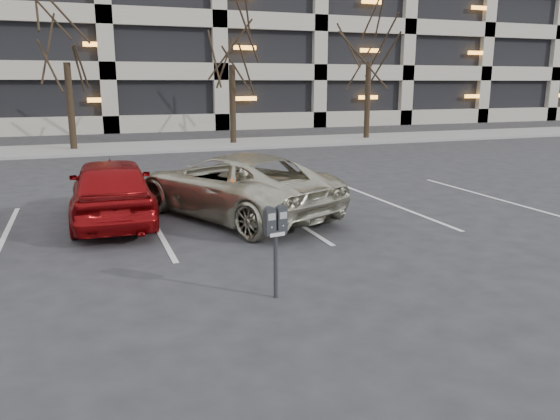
{
  "coord_description": "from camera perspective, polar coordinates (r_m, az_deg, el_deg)",
  "views": [
    {
      "loc": [
        -2.69,
        -8.74,
        2.84
      ],
      "look_at": [
        -0.07,
        -1.55,
        1.05
      ],
      "focal_mm": 35.0,
      "sensor_mm": 36.0,
      "label": 1
    }
  ],
  "objects": [
    {
      "name": "suv_silver",
      "position": [
        11.83,
        -4.8,
        2.63
      ],
      "size": [
        4.12,
        5.48,
        1.39
      ],
      "rotation": [
        0.0,
        0.0,
        3.56
      ],
      "color": "beige",
      "rests_on": "ground"
    },
    {
      "name": "sidewalk",
      "position": [
        25.04,
        -13.8,
        6.4
      ],
      "size": [
        80.0,
        4.0,
        0.12
      ],
      "primitive_type": "cube",
      "color": "gray",
      "rests_on": "ground"
    },
    {
      "name": "tree_d",
      "position": [
        28.47,
        9.44,
        19.68
      ],
      "size": [
        3.75,
        3.75,
        8.53
      ],
      "color": "black",
      "rests_on": "ground"
    },
    {
      "name": "tree_c",
      "position": [
        25.8,
        -5.15,
        19.75
      ],
      "size": [
        3.55,
        3.55,
        8.06
      ],
      "color": "black",
      "rests_on": "ground"
    },
    {
      "name": "tree_b",
      "position": [
        24.93,
        -21.84,
        19.24
      ],
      "size": [
        3.58,
        3.58,
        8.13
      ],
      "color": "black",
      "rests_on": "ground"
    },
    {
      "name": "parking_meter",
      "position": [
        7.2,
        -0.47,
        -2.03
      ],
      "size": [
        0.33,
        0.17,
        1.25
      ],
      "rotation": [
        0.0,
        0.0,
        0.16
      ],
      "color": "black",
      "rests_on": "ground"
    },
    {
      "name": "car_red",
      "position": [
        11.81,
        -17.17,
        2.09
      ],
      "size": [
        1.76,
        4.13,
        1.39
      ],
      "primitive_type": "imported",
      "rotation": [
        0.0,
        0.0,
        3.11
      ],
      "color": "maroon",
      "rests_on": "ground"
    },
    {
      "name": "stall_lines",
      "position": [
        11.47,
        -12.93,
        -1.51
      ],
      "size": [
        16.9,
        5.2,
        0.0
      ],
      "color": "silver",
      "rests_on": "ground"
    },
    {
      "name": "ground",
      "position": [
        9.58,
        -2.78,
        -4.13
      ],
      "size": [
        140.0,
        140.0,
        0.0
      ],
      "primitive_type": "plane",
      "color": "#28282B",
      "rests_on": "ground"
    }
  ]
}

